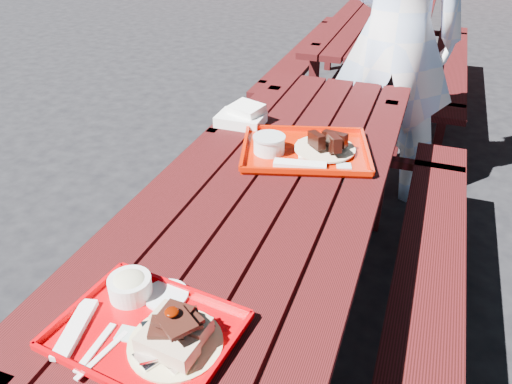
# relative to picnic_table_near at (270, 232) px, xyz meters

# --- Properties ---
(ground) EXTENTS (60.00, 60.00, 0.00)m
(ground) POSITION_rel_picnic_table_near_xyz_m (0.00, 0.00, -0.56)
(ground) COLOR black
(ground) RESTS_ON ground
(picnic_table_near) EXTENTS (1.41, 2.40, 0.75)m
(picnic_table_near) POSITION_rel_picnic_table_near_xyz_m (0.00, 0.00, 0.00)
(picnic_table_near) COLOR #3C0B0F
(picnic_table_near) RESTS_ON ground
(picnic_table_far) EXTENTS (1.41, 2.40, 0.75)m
(picnic_table_far) POSITION_rel_picnic_table_near_xyz_m (0.00, 2.80, 0.00)
(picnic_table_far) COLOR #3C0B0F
(picnic_table_far) RESTS_ON ground
(near_tray) EXTENTS (0.44, 0.36, 0.13)m
(near_tray) POSITION_rel_picnic_table_near_xyz_m (-0.06, -0.71, 0.22)
(near_tray) COLOR #C80007
(near_tray) RESTS_ON picnic_table_near
(far_tray) EXTENTS (0.57, 0.50, 0.08)m
(far_tray) POSITION_rel_picnic_table_near_xyz_m (0.04, 0.28, 0.21)
(far_tray) COLOR #B81500
(far_tray) RESTS_ON picnic_table_near
(white_cloth) EXTENTS (0.20, 0.18, 0.08)m
(white_cloth) POSITION_rel_picnic_table_near_xyz_m (-0.29, 0.47, 0.22)
(white_cloth) COLOR white
(white_cloth) RESTS_ON picnic_table_near
(person) EXTENTS (0.73, 0.51, 1.91)m
(person) POSITION_rel_picnic_table_near_xyz_m (0.24, 1.39, 0.40)
(person) COLOR #BDD5FF
(person) RESTS_ON ground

